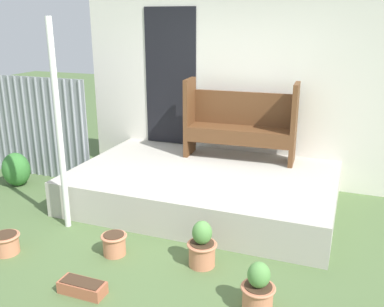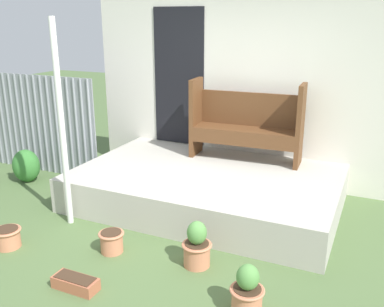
% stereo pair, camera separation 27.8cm
% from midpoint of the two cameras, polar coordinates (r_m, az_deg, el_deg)
% --- Properties ---
extents(ground_plane, '(24.00, 24.00, 0.00)m').
position_cam_midpoint_polar(ground_plane, '(4.70, -4.04, -11.55)').
color(ground_plane, '#516B3D').
extents(porch_slab, '(3.24, 2.08, 0.43)m').
position_cam_midpoint_polar(porch_slab, '(5.48, 0.10, -4.55)').
color(porch_slab, '#B7B2A5').
rests_on(porch_slab, ground_plane).
extents(house_wall, '(4.44, 0.08, 2.60)m').
position_cam_midpoint_polar(house_wall, '(6.18, 3.32, 8.46)').
color(house_wall, white).
rests_on(house_wall, ground_plane).
extents(fence_corrugated, '(3.08, 0.05, 1.49)m').
position_cam_midpoint_polar(fence_corrugated, '(7.22, -25.07, 3.62)').
color(fence_corrugated, gray).
rests_on(fence_corrugated, ground_plane).
extents(support_post, '(0.07, 0.07, 2.31)m').
position_cam_midpoint_polar(support_post, '(4.85, -18.91, 3.13)').
color(support_post, white).
rests_on(support_post, ground_plane).
extents(bench, '(1.51, 0.48, 1.07)m').
position_cam_midpoint_polar(bench, '(5.82, 5.11, 4.39)').
color(bench, brown).
rests_on(bench, porch_slab).
extents(flower_pot_left, '(0.29, 0.29, 0.21)m').
position_cam_midpoint_polar(flower_pot_left, '(4.86, -25.09, -10.74)').
color(flower_pot_left, tan).
rests_on(flower_pot_left, ground_plane).
extents(flower_pot_middle, '(0.27, 0.27, 0.22)m').
position_cam_midpoint_polar(flower_pot_middle, '(4.49, -12.12, -11.65)').
color(flower_pot_middle, tan).
rests_on(flower_pot_middle, ground_plane).
extents(flower_pot_right, '(0.29, 0.29, 0.47)m').
position_cam_midpoint_polar(flower_pot_right, '(4.18, -0.60, -12.30)').
color(flower_pot_right, tan).
rests_on(flower_pot_right, ground_plane).
extents(flower_pot_far_right, '(0.29, 0.29, 0.43)m').
position_cam_midpoint_polar(flower_pot_far_right, '(3.65, 6.55, -17.61)').
color(flower_pot_far_right, tan).
rests_on(flower_pot_far_right, ground_plane).
extents(planter_box_rect, '(0.42, 0.17, 0.12)m').
position_cam_midpoint_polar(planter_box_rect, '(4.03, -16.41, -16.77)').
color(planter_box_rect, '#B26042').
rests_on(planter_box_rect, ground_plane).
extents(shrub_by_fence, '(0.40, 0.36, 0.48)m').
position_cam_midpoint_polar(shrub_by_fence, '(6.60, -23.53, -1.96)').
color(shrub_by_fence, '#387A33').
rests_on(shrub_by_fence, ground_plane).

